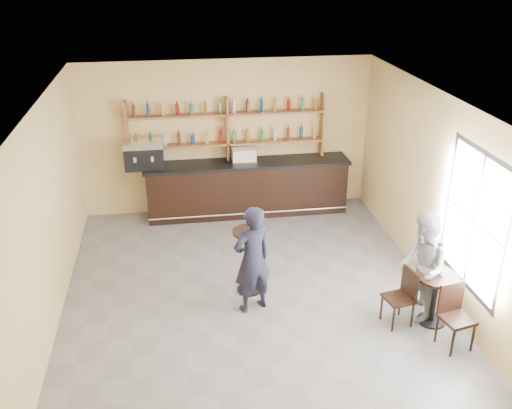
{
  "coord_description": "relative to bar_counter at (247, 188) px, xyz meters",
  "views": [
    {
      "loc": [
        -1.13,
        -7.82,
        5.2
      ],
      "look_at": [
        0.2,
        0.8,
        1.25
      ],
      "focal_mm": 40.0,
      "sensor_mm": 36.0,
      "label": 1
    }
  ],
  "objects": [
    {
      "name": "cup_cafe",
      "position": [
        2.27,
        -4.29,
        0.28
      ],
      "size": [
        0.1,
        0.1,
        0.09
      ],
      "primitive_type": "imported",
      "rotation": [
        0.0,
        0.0,
        0.02
      ],
      "color": "white",
      "rests_on": "cafe_table"
    },
    {
      "name": "patron_second",
      "position": [
        2.06,
        -4.11,
        0.28
      ],
      "size": [
        0.81,
        0.95,
        1.71
      ],
      "primitive_type": "imported",
      "rotation": [
        0.0,
        0.0,
        -1.78
      ],
      "color": "gray",
      "rests_on": "floor"
    },
    {
      "name": "window_frame",
      "position": [
        2.61,
        -4.35,
        1.12
      ],
      "size": [
        0.04,
        1.7,
        2.1
      ],
      "primitive_type": null,
      "color": "black",
      "rests_on": "wall_right"
    },
    {
      "name": "wall_left",
      "position": [
        -3.38,
        -3.15,
        1.02
      ],
      "size": [
        0.0,
        7.0,
        7.0
      ],
      "primitive_type": "plane",
      "rotation": [
        1.57,
        0.0,
        1.57
      ],
      "color": "#DFBF7E",
      "rests_on": "floor"
    },
    {
      "name": "chair_south",
      "position": [
        2.27,
        -4.89,
        -0.1
      ],
      "size": [
        0.49,
        0.49,
        0.95
      ],
      "primitive_type": null,
      "rotation": [
        0.0,
        0.0,
        0.21
      ],
      "color": "black",
      "rests_on": "floor"
    },
    {
      "name": "wall_front",
      "position": [
        -0.38,
        -6.65,
        1.02
      ],
      "size": [
        7.0,
        0.0,
        7.0
      ],
      "primitive_type": "plane",
      "rotation": [
        -1.57,
        0.0,
        0.0
      ],
      "color": "#DFBF7E",
      "rests_on": "floor"
    },
    {
      "name": "pastry_case",
      "position": [
        -0.07,
        0.0,
        0.73
      ],
      "size": [
        0.5,
        0.4,
        0.3
      ],
      "primitive_type": null,
      "rotation": [
        0.0,
        0.0,
        -0.0
      ],
      "color": "silver",
      "rests_on": "bar_counter"
    },
    {
      "name": "window_pane",
      "position": [
        2.62,
        -4.35,
        1.12
      ],
      "size": [
        0.0,
        2.0,
        2.0
      ],
      "primitive_type": "plane",
      "rotation": [
        1.57,
        0.0,
        -1.57
      ],
      "color": "white",
      "rests_on": "wall_right"
    },
    {
      "name": "bar_counter",
      "position": [
        0.0,
        0.0,
        0.0
      ],
      "size": [
        4.25,
        0.83,
        1.15
      ],
      "primitive_type": null,
      "color": "black",
      "rests_on": "floor"
    },
    {
      "name": "pedestal_table",
      "position": [
        -0.39,
        -3.02,
        -0.02
      ],
      "size": [
        0.64,
        0.64,
        1.11
      ],
      "primitive_type": null,
      "rotation": [
        0.0,
        0.0,
        -0.22
      ],
      "color": "black",
      "rests_on": "floor"
    },
    {
      "name": "cafe_table",
      "position": [
        2.22,
        -4.29,
        -0.17
      ],
      "size": [
        0.81,
        0.81,
        0.81
      ],
      "primitive_type": null,
      "rotation": [
        0.0,
        0.0,
        0.33
      ],
      "color": "black",
      "rests_on": "floor"
    },
    {
      "name": "ceiling",
      "position": [
        -0.38,
        -3.15,
        2.62
      ],
      "size": [
        7.0,
        7.0,
        0.0
      ],
      "primitive_type": "plane",
      "rotation": [
        3.14,
        0.0,
        0.0
      ],
      "color": "white",
      "rests_on": "wall_back"
    },
    {
      "name": "shelf_unit",
      "position": [
        -0.38,
        0.22,
        1.23
      ],
      "size": [
        4.0,
        0.26,
        1.4
      ],
      "primitive_type": null,
      "color": "brown",
      "rests_on": "wall_back"
    },
    {
      "name": "napkin",
      "position": [
        -0.39,
        -3.02,
        0.53
      ],
      "size": [
        0.22,
        0.22,
        0.0
      ],
      "primitive_type": "cube",
      "rotation": [
        0.0,
        0.0,
        0.73
      ],
      "color": "white",
      "rests_on": "pedestal_table"
    },
    {
      "name": "wall_back",
      "position": [
        -0.38,
        0.35,
        1.02
      ],
      "size": [
        7.0,
        0.0,
        7.0
      ],
      "primitive_type": "plane",
      "rotation": [
        1.57,
        0.0,
        0.0
      ],
      "color": "#DFBF7E",
      "rests_on": "floor"
    },
    {
      "name": "man_main",
      "position": [
        -0.41,
        -3.53,
        0.3
      ],
      "size": [
        0.75,
        0.64,
        1.75
      ],
      "primitive_type": "imported",
      "rotation": [
        0.0,
        0.0,
        3.54
      ],
      "color": "black",
      "rests_on": "floor"
    },
    {
      "name": "chair_west",
      "position": [
        1.67,
        -4.24,
        -0.13
      ],
      "size": [
        0.45,
        0.45,
        0.89
      ],
      "primitive_type": null,
      "rotation": [
        0.0,
        0.0,
        -1.37
      ],
      "color": "black",
      "rests_on": "floor"
    },
    {
      "name": "espresso_machine",
      "position": [
        -2.08,
        0.0,
        0.85
      ],
      "size": [
        0.78,
        0.51,
        0.55
      ],
      "primitive_type": null,
      "rotation": [
        0.0,
        0.0,
        0.02
      ],
      "color": "black",
      "rests_on": "bar_counter"
    },
    {
      "name": "liquor_bottles",
      "position": [
        -0.38,
        0.22,
        1.4
      ],
      "size": [
        3.68,
        0.1,
        1.0
      ],
      "primitive_type": null,
      "color": "#8C5919",
      "rests_on": "shelf_unit"
    },
    {
      "name": "donut",
      "position": [
        -0.38,
        -3.03,
        0.55
      ],
      "size": [
        0.13,
        0.13,
        0.04
      ],
      "primitive_type": "torus",
      "rotation": [
        0.0,
        0.0,
        0.25
      ],
      "color": "#D08A4C",
      "rests_on": "napkin"
    },
    {
      "name": "floor",
      "position": [
        -0.38,
        -3.15,
        -0.58
      ],
      "size": [
        7.0,
        7.0,
        0.0
      ],
      "primitive_type": "plane",
      "color": "slate",
      "rests_on": "ground"
    },
    {
      "name": "wall_right",
      "position": [
        2.62,
        -3.15,
        1.02
      ],
      "size": [
        0.0,
        7.0,
        7.0
      ],
      "primitive_type": "plane",
      "rotation": [
        1.57,
        0.0,
        -1.57
      ],
      "color": "#DFBF7E",
      "rests_on": "floor"
    },
    {
      "name": "cup_pedestal",
      "position": [
        -0.25,
        -2.92,
        0.58
      ],
      "size": [
        0.15,
        0.15,
        0.1
      ],
      "primitive_type": "imported",
      "rotation": [
        0.0,
        0.0,
        0.23
      ],
      "color": "white",
      "rests_on": "pedestal_table"
    }
  ]
}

